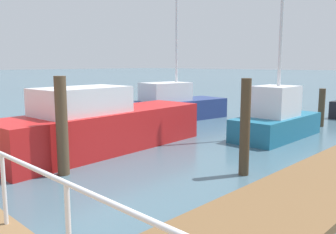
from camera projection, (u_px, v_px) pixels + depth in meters
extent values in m
cube|color=brown|center=(315.00, 188.00, 7.57)|extent=(11.81, 2.00, 0.18)
cylinder|color=white|center=(68.00, 229.00, 3.87)|extent=(0.06, 0.06, 1.05)
cylinder|color=white|center=(4.00, 189.00, 5.09)|extent=(0.06, 0.06, 1.05)
cylinder|color=white|center=(29.00, 166.00, 4.40)|extent=(0.06, 26.65, 0.06)
cylinder|color=#473826|center=(245.00, 127.00, 8.57)|extent=(0.24, 0.24, 2.37)
cylinder|color=#473826|center=(321.00, 108.00, 15.35)|extent=(0.27, 0.27, 1.65)
cylinder|color=brown|center=(62.00, 126.00, 8.57)|extent=(0.29, 0.29, 2.43)
cube|color=red|center=(106.00, 130.00, 11.24)|extent=(7.19, 2.38, 1.25)
cube|color=white|center=(82.00, 101.00, 10.42)|extent=(2.81, 1.72, 0.78)
cube|color=navy|center=(176.00, 110.00, 17.32)|extent=(5.41, 2.55, 0.97)
cube|color=white|center=(165.00, 92.00, 16.77)|extent=(2.34, 1.77, 0.86)
cylinder|color=silver|center=(177.00, 31.00, 16.76)|extent=(0.12, 0.12, 6.52)
cube|color=#1E6B8C|center=(277.00, 127.00, 13.10)|extent=(4.14, 1.67, 0.82)
cube|color=white|center=(275.00, 101.00, 12.80)|extent=(1.62, 1.32, 1.10)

